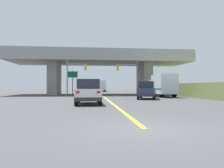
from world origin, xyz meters
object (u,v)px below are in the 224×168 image
object	(u,v)px
semi_truck_distant	(101,86)
highway_sign	(73,77)
box_truck	(162,85)
suv_lead	(88,92)
traffic_signal_nearside	(130,73)
suv_crossing	(147,90)
traffic_signal_farside	(74,73)

from	to	relation	value
semi_truck_distant	highway_sign	bearing A→B (deg)	-105.64
box_truck	semi_truck_distant	distance (m)	30.81
suv_lead	traffic_signal_nearside	bearing A→B (deg)	66.55
suv_crossing	traffic_signal_farside	size ratio (longest dim) A/B	0.82
suv_crossing	semi_truck_distant	world-z (taller)	semi_truck_distant
traffic_signal_farside	box_truck	bearing A→B (deg)	-17.47
box_truck	traffic_signal_farside	size ratio (longest dim) A/B	1.14
box_truck	traffic_signal_nearside	xyz separation A→B (m)	(-3.93, 3.41, 1.92)
suv_crossing	semi_truck_distant	bearing A→B (deg)	115.60
box_truck	suv_lead	bearing A→B (deg)	-132.53
suv_crossing	box_truck	distance (m)	6.08
traffic_signal_farside	highway_sign	xyz separation A→B (m)	(-0.53, 4.24, -0.43)
box_truck	traffic_signal_farside	distance (m)	13.42
box_truck	highway_sign	bearing A→B (deg)	148.07
highway_sign	semi_truck_distant	xyz separation A→B (m)	(6.09, 21.75, -1.54)
highway_sign	suv_lead	bearing A→B (deg)	-81.36
suv_lead	highway_sign	world-z (taller)	highway_sign
suv_lead	traffic_signal_nearside	world-z (taller)	traffic_signal_nearside
suv_crossing	traffic_signal_nearside	xyz separation A→B (m)	(-0.37, 8.29, 2.53)
suv_crossing	box_truck	xyz separation A→B (m)	(3.56, 4.89, 0.61)
semi_truck_distant	traffic_signal_nearside	bearing A→B (deg)	-83.17
suv_crossing	suv_lead	bearing A→B (deg)	-116.98
traffic_signal_nearside	semi_truck_distant	bearing A→B (deg)	96.83
box_truck	highway_sign	xyz separation A→B (m)	(-13.20, 8.22, 1.53)
suv_crossing	traffic_signal_farside	xyz separation A→B (m)	(-9.11, 8.87, 2.57)
traffic_signal_farside	semi_truck_distant	bearing A→B (deg)	77.92
suv_crossing	semi_truck_distant	distance (m)	35.05
suv_lead	traffic_signal_farside	xyz separation A→B (m)	(-2.42, 15.16, 2.57)
suv_lead	semi_truck_distant	bearing A→B (deg)	85.63
suv_crossing	traffic_signal_nearside	world-z (taller)	traffic_signal_nearside
suv_crossing	box_truck	bearing A→B (deg)	73.72
highway_sign	box_truck	bearing A→B (deg)	-31.93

